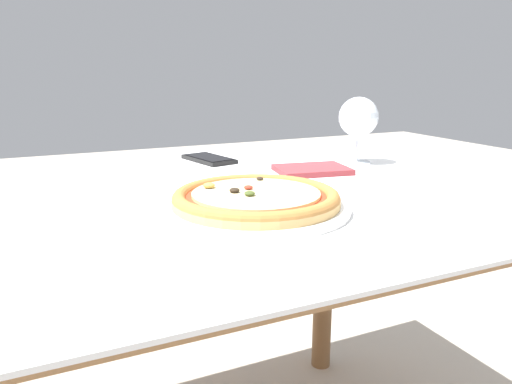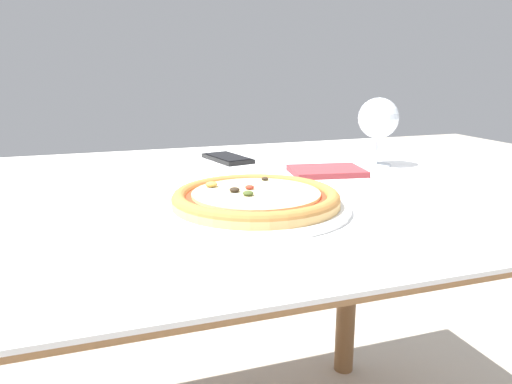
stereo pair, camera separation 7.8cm
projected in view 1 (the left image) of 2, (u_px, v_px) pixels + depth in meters
name	position (u px, v px, depth m)	size (l,w,h in m)	color
dining_table	(143.00, 239.00, 0.89)	(1.48, 0.96, 0.73)	brown
pizza_plate	(256.00, 200.00, 0.78)	(0.30, 0.30, 0.04)	white
wine_glass_far_left	(358.00, 118.00, 1.14)	(0.09, 0.09, 0.15)	silver
cell_phone	(209.00, 159.00, 1.19)	(0.10, 0.16, 0.01)	black
napkin_folded	(312.00, 170.00, 1.07)	(0.17, 0.13, 0.01)	#933338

